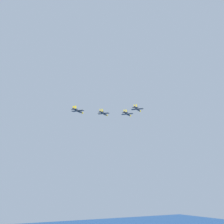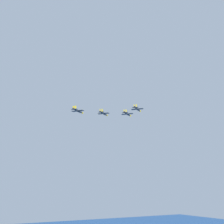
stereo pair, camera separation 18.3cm
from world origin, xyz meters
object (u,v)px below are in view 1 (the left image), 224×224
object	(u,v)px
jet_lead	(127,114)
jet_right_wingman	(138,109)
jet_left_outer	(78,111)
jet_left_wingman	(104,113)

from	to	relation	value
jet_lead	jet_right_wingman	distance (m)	20.25
jet_left_outer	jet_right_wingman	bearing A→B (deg)	-67.54
jet_right_wingman	jet_left_outer	distance (m)	42.21
jet_left_wingman	jet_right_wingman	xyz separation A→B (m)	(20.77, 15.95, 0.75)
jet_lead	jet_right_wingman	world-z (taller)	jet_lead
jet_lead	jet_left_outer	size ratio (longest dim) A/B	0.99
jet_left_outer	jet_left_wingman	bearing A→B (deg)	-39.32
jet_left_wingman	jet_left_outer	distance (m)	20.22
jet_lead	jet_right_wingman	xyz separation A→B (m)	(19.77, -4.24, -1.08)
jet_right_wingman	jet_lead	bearing A→B (deg)	40.59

